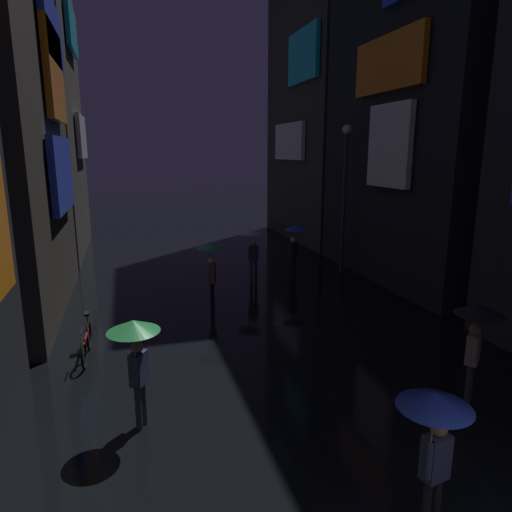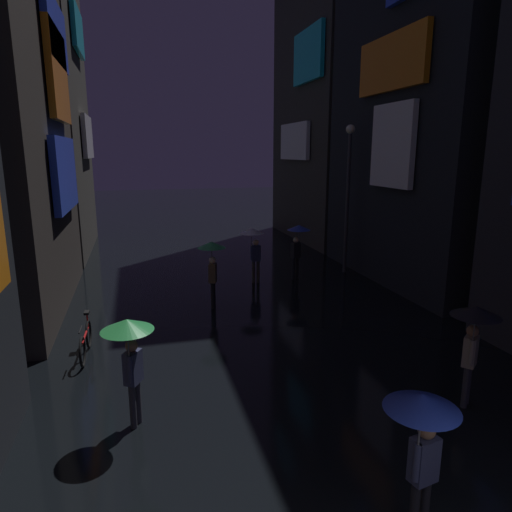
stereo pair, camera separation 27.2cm
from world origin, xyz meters
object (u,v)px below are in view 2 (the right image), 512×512
pedestrian_midstreet_centre_green (129,343)px  streetlamp_right_far (348,183)px  pedestrian_near_crossing_green (212,256)px  pedestrian_midstreet_left_clear (253,240)px  pedestrian_foreground_right_blue (298,237)px  pedestrian_far_right_blue (422,426)px  bicycle_parked_at_storefront (86,341)px  pedestrian_foreground_left_black (474,328)px

pedestrian_midstreet_centre_green → streetlamp_right_far: bearing=47.1°
pedestrian_near_crossing_green → pedestrian_midstreet_left_clear: bearing=49.5°
pedestrian_near_crossing_green → pedestrian_foreground_right_blue: size_ratio=1.00×
pedestrian_near_crossing_green → streetlamp_right_far: streetlamp_right_far is taller
pedestrian_midstreet_centre_green → pedestrian_near_crossing_green: bearing=68.4°
pedestrian_far_right_blue → pedestrian_midstreet_centre_green: same height
pedestrian_near_crossing_green → pedestrian_midstreet_left_clear: (1.92, 2.25, 0.00)m
pedestrian_foreground_right_blue → pedestrian_midstreet_left_clear: bearing=-173.5°
pedestrian_near_crossing_green → pedestrian_far_right_blue: bearing=-84.6°
pedestrian_far_right_blue → pedestrian_midstreet_left_clear: (0.99, 11.96, 0.00)m
pedestrian_midstreet_left_clear → pedestrian_foreground_right_blue: 1.86m
pedestrian_near_crossing_green → bicycle_parked_at_storefront: 4.77m
pedestrian_foreground_left_black → pedestrian_midstreet_left_clear: bearing=100.9°
pedestrian_foreground_right_blue → pedestrian_midstreet_centre_green: bearing=-125.6°
pedestrian_far_right_blue → pedestrian_midstreet_left_clear: bearing=85.3°
pedestrian_near_crossing_green → pedestrian_midstreet_left_clear: size_ratio=1.00×
pedestrian_midstreet_centre_green → bicycle_parked_at_storefront: size_ratio=1.16×
pedestrian_midstreet_centre_green → bicycle_parked_at_storefront: pedestrian_midstreet_centre_green is taller
pedestrian_foreground_right_blue → streetlamp_right_far: streetlamp_right_far is taller
streetlamp_right_far → pedestrian_near_crossing_green: bearing=-154.5°
pedestrian_midstreet_centre_green → pedestrian_midstreet_left_clear: bearing=62.7°
streetlamp_right_far → pedestrian_foreground_right_blue: bearing=-169.8°
pedestrian_far_right_blue → pedestrian_midstreet_left_clear: same height
pedestrian_foreground_right_blue → pedestrian_far_right_blue: bearing=-103.2°
pedestrian_foreground_left_black → pedestrian_midstreet_centre_green: same height
pedestrian_near_crossing_green → streetlamp_right_far: bearing=25.5°
pedestrian_foreground_left_black → pedestrian_far_right_blue: size_ratio=1.00×
pedestrian_foreground_left_black → pedestrian_foreground_right_blue: bearing=89.8°
pedestrian_far_right_blue → bicycle_parked_at_storefront: (-4.53, 6.86, -1.28)m
pedestrian_midstreet_left_clear → pedestrian_foreground_left_black: bearing=-79.1°
pedestrian_midstreet_centre_green → pedestrian_foreground_left_black: bearing=-8.7°
pedestrian_foreground_right_blue → streetlamp_right_far: bearing=10.2°
pedestrian_far_right_blue → pedestrian_foreground_right_blue: same height
pedestrian_foreground_left_black → pedestrian_near_crossing_green: 8.13m
pedestrian_midstreet_left_clear → streetlamp_right_far: 4.58m
pedestrian_foreground_left_black → streetlamp_right_far: 10.52m
pedestrian_near_crossing_green → pedestrian_midstreet_centre_green: size_ratio=1.00×
bicycle_parked_at_storefront → pedestrian_near_crossing_green: bearing=38.3°
pedestrian_midstreet_left_clear → pedestrian_far_right_blue: bearing=-94.7°
pedestrian_foreground_left_black → bicycle_parked_at_storefront: (-7.34, 4.37, -1.28)m
pedestrian_midstreet_left_clear → pedestrian_midstreet_centre_green: bearing=-117.3°
pedestrian_midstreet_centre_green → streetlamp_right_far: (8.48, 9.13, 1.99)m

